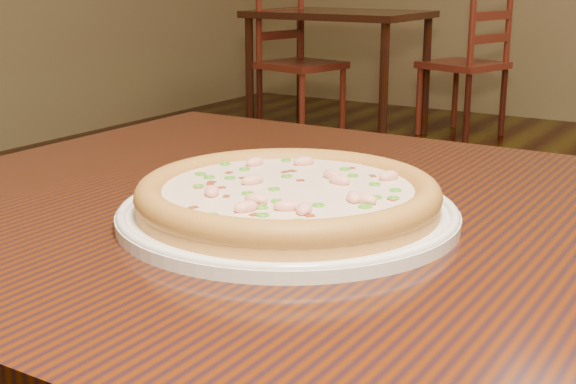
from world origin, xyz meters
The scene contains 6 objects.
hero_table centered at (-0.07, -0.33, 0.65)m, with size 1.20×0.80×0.75m.
plate centered at (-0.19, -0.38, 0.76)m, with size 0.34×0.34×0.02m.
pizza centered at (-0.19, -0.38, 0.78)m, with size 0.30×0.30×0.03m.
bg_table_left centered at (-2.12, 3.30, 0.65)m, with size 1.00×0.70×0.75m.
chair_a centered at (-2.35, 3.17, 0.44)m, with size 0.50×0.50×0.95m.
chair_b centered at (-1.42, 3.66, 0.44)m, with size 0.52×0.52×0.95m.
Camera 1 is at (0.21, -1.02, 0.99)m, focal length 50.00 mm.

